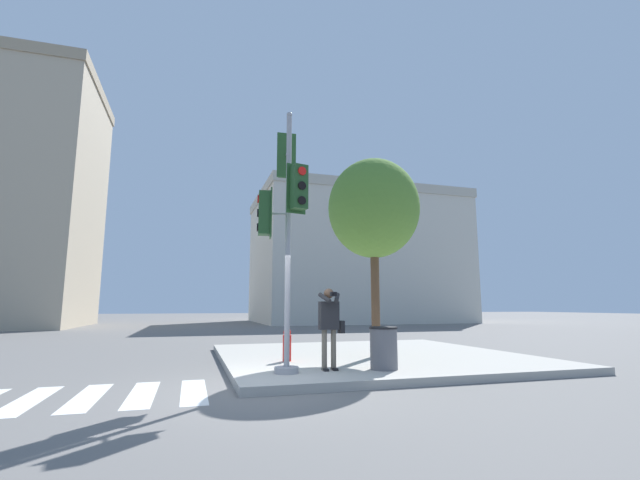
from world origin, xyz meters
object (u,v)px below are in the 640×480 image
Objects in this scene: person_photographer at (330,321)px; street_tree at (374,209)px; fire_hydrant at (287,345)px; traffic_signal_pole at (284,209)px; trash_bin at (384,348)px.

street_tree reaches higher than person_photographer.
fire_hydrant is at bearing -174.57° from street_tree.
street_tree is at bearing 34.45° from traffic_signal_pole.
person_photographer is at bearing 6.46° from traffic_signal_pole.
fire_hydrant is at bearing 108.21° from person_photographer.
traffic_signal_pole is at bearing -145.55° from street_tree.
trash_bin is at bearing -3.02° from traffic_signal_pole.
traffic_signal_pole reaches higher than trash_bin.
fire_hydrant is at bearing 131.41° from trash_bin.
traffic_signal_pole is 7.10× the size of fire_hydrant.
street_tree is 4.16m from trash_bin.
fire_hydrant is (0.48, 1.77, -2.92)m from traffic_signal_pole.
person_photographer reaches higher than trash_bin.
person_photographer is at bearing 168.41° from trash_bin.
person_photographer is (1.02, 0.12, -2.30)m from traffic_signal_pole.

